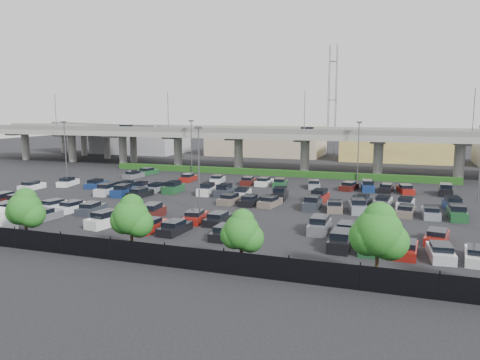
{
  "coord_description": "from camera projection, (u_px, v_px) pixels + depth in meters",
  "views": [
    {
      "loc": [
        23.34,
        -59.62,
        12.3
      ],
      "look_at": [
        0.79,
        4.91,
        2.0
      ],
      "focal_mm": 35.0,
      "sensor_mm": 36.0,
      "label": 1
    }
  ],
  "objects": [
    {
      "name": "ground",
      "position": [
        223.0,
        199.0,
        65.1
      ],
      "size": [
        280.0,
        280.0,
        0.0
      ],
      "primitive_type": "plane",
      "color": "black"
    },
    {
      "name": "overpass",
      "position": [
        280.0,
        136.0,
        93.98
      ],
      "size": [
        150.0,
        13.0,
        15.8
      ],
      "color": "gray",
      "rests_on": "ground"
    },
    {
      "name": "on_ramp",
      "position": [
        96.0,
        131.0,
        121.26
      ],
      "size": [
        50.93,
        30.13,
        8.8
      ],
      "color": "gray",
      "rests_on": "ground"
    },
    {
      "name": "hedge",
      "position": [
        271.0,
        172.0,
        88.35
      ],
      "size": [
        66.0,
        1.6,
        1.1
      ],
      "primitive_type": "cube",
      "color": "#163D11",
      "rests_on": "ground"
    },
    {
      "name": "fence",
      "position": [
        100.0,
        248.0,
        38.84
      ],
      "size": [
        70.0,
        0.1,
        2.0
      ],
      "color": "black",
      "rests_on": "ground"
    },
    {
      "name": "tree_row",
      "position": [
        117.0,
        214.0,
        39.58
      ],
      "size": [
        65.07,
        3.66,
        5.94
      ],
      "color": "#332316",
      "rests_on": "ground"
    },
    {
      "name": "parked_cars",
      "position": [
        218.0,
        200.0,
        60.84
      ],
      "size": [
        62.99,
        41.68,
        1.67
      ],
      "color": "gray",
      "rests_on": "ground"
    },
    {
      "name": "light_poles",
      "position": [
        201.0,
        152.0,
        67.38
      ],
      "size": [
        66.9,
        48.38,
        10.3
      ],
      "color": "#4E4E53",
      "rests_on": "ground"
    },
    {
      "name": "distant_buildings",
      "position": [
        357.0,
        144.0,
        118.2
      ],
      "size": [
        138.0,
        24.0,
        9.0
      ],
      "color": "gray",
      "rests_on": "ground"
    },
    {
      "name": "comm_tower",
      "position": [
        332.0,
        98.0,
        130.55
      ],
      "size": [
        2.4,
        2.4,
        30.0
      ],
      "color": "#4E4E53",
      "rests_on": "ground"
    }
  ]
}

